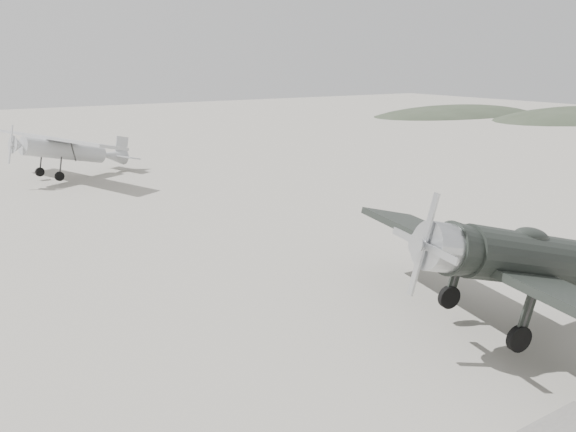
% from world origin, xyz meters
% --- Properties ---
extents(ground, '(160.00, 160.00, 0.00)m').
position_xyz_m(ground, '(0.00, 0.00, 0.00)').
color(ground, gray).
rests_on(ground, ground).
extents(hill_northeast, '(32.00, 16.00, 5.20)m').
position_xyz_m(hill_northeast, '(50.00, 40.00, 0.00)').
color(hill_northeast, '#323B2A').
rests_on(hill_northeast, ground).
extents(lowwing_monoplane, '(8.36, 11.62, 3.73)m').
position_xyz_m(lowwing_monoplane, '(2.83, -4.97, 1.97)').
color(lowwing_monoplane, black).
rests_on(lowwing_monoplane, ground).
extents(highwing_monoplane, '(7.83, 10.82, 3.11)m').
position_xyz_m(highwing_monoplane, '(-3.34, 22.61, 1.94)').
color(highwing_monoplane, '#9C9EA1').
rests_on(highwing_monoplane, ground).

